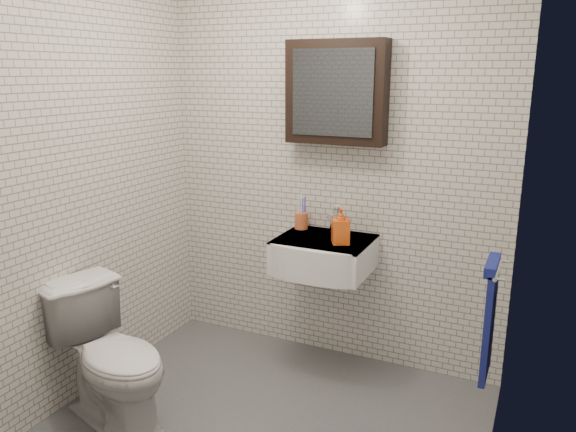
# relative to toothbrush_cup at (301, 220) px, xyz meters

# --- Properties ---
(ground) EXTENTS (2.20, 2.00, 0.01)m
(ground) POSITION_rel_toothbrush_cup_xyz_m (0.16, -0.92, -0.90)
(ground) COLOR #52565B
(ground) RESTS_ON ground
(room_shell) EXTENTS (2.22, 2.02, 2.51)m
(room_shell) POSITION_rel_toothbrush_cup_xyz_m (0.16, -0.92, 0.56)
(room_shell) COLOR silver
(room_shell) RESTS_ON ground
(washbasin) EXTENTS (0.55, 0.50, 0.20)m
(washbasin) POSITION_rel_toothbrush_cup_xyz_m (0.21, -0.18, -0.15)
(washbasin) COLOR white
(washbasin) RESTS_ON room_shell
(faucet) EXTENTS (0.06, 0.20, 0.15)m
(faucet) POSITION_rel_toothbrush_cup_xyz_m (0.21, 0.01, 0.01)
(faucet) COLOR silver
(faucet) RESTS_ON washbasin
(mirror_cabinet) EXTENTS (0.60, 0.15, 0.60)m
(mirror_cabinet) POSITION_rel_toothbrush_cup_xyz_m (0.21, 0.01, 0.79)
(mirror_cabinet) COLOR black
(mirror_cabinet) RESTS_ON room_shell
(towel_rail) EXTENTS (0.09, 0.30, 0.58)m
(towel_rail) POSITION_rel_toothbrush_cup_xyz_m (1.21, -0.57, -0.18)
(towel_rail) COLOR silver
(towel_rail) RESTS_ON room_shell
(toothbrush_cup) EXTENTS (0.11, 0.11, 0.23)m
(toothbrush_cup) POSITION_rel_toothbrush_cup_xyz_m (0.00, 0.00, 0.00)
(toothbrush_cup) COLOR #C85C32
(toothbrush_cup) RESTS_ON washbasin
(soap_bottle) EXTENTS (0.13, 0.13, 0.22)m
(soap_bottle) POSITION_rel_toothbrush_cup_xyz_m (0.33, -0.19, 0.05)
(soap_bottle) COLOR orange
(soap_bottle) RESTS_ON washbasin
(toilet) EXTENTS (0.82, 0.61, 0.75)m
(toilet) POSITION_rel_toothbrush_cup_xyz_m (-0.57, -1.14, -0.53)
(toilet) COLOR white
(toilet) RESTS_ON ground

